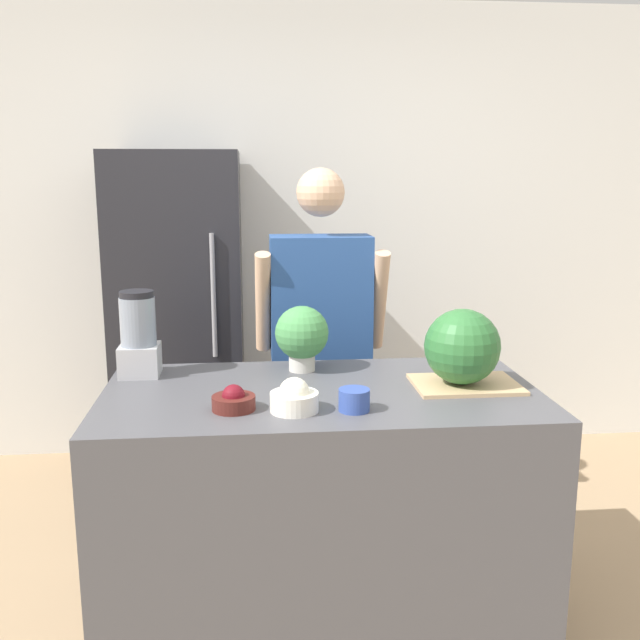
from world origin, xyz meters
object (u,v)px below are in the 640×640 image
at_px(person, 321,348).
at_px(blender, 139,336).
at_px(bowl_cream, 294,398).
at_px(potted_plant, 302,335).
at_px(bowl_cherries, 234,401).
at_px(bowl_small_blue, 354,400).
at_px(watermelon, 462,347).
at_px(refrigerator, 180,318).

bearing_deg(person, blender, -146.28).
relative_size(bowl_cream, blender, 0.48).
bearing_deg(bowl_cream, blender, 139.76).
bearing_deg(potted_plant, bowl_cream, -97.09).
height_order(blender, potted_plant, blender).
distance_m(bowl_cherries, blender, 0.59).
xyz_separation_m(person, potted_plant, (-0.12, -0.49, 0.18)).
bearing_deg(bowl_small_blue, watermelon, 27.77).
distance_m(person, watermelon, 0.90).
distance_m(refrigerator, person, 0.94).
xyz_separation_m(person, bowl_cherries, (-0.38, -0.95, 0.06)).
relative_size(watermelon, blender, 0.83).
xyz_separation_m(watermelon, potted_plant, (-0.56, 0.28, -0.01)).
xyz_separation_m(refrigerator, bowl_cream, (0.52, -1.60, 0.05)).
bearing_deg(bowl_cherries, bowl_cream, -9.41).
bearing_deg(potted_plant, watermelon, -26.33).
xyz_separation_m(bowl_small_blue, blender, (-0.76, 0.49, 0.12)).
distance_m(refrigerator, bowl_cherries, 1.60).
bearing_deg(refrigerator, bowl_small_blue, -66.03).
relative_size(refrigerator, bowl_cream, 11.02).
relative_size(person, bowl_small_blue, 16.23).
distance_m(bowl_cherries, potted_plant, 0.54).
bearing_deg(bowl_small_blue, blender, 147.08).
distance_m(watermelon, bowl_cherries, 0.85).
bearing_deg(blender, bowl_cream, -40.24).
bearing_deg(bowl_cherries, blender, 129.48).
distance_m(watermelon, blender, 1.22).
relative_size(bowl_small_blue, potted_plant, 0.40).
bearing_deg(bowl_cherries, person, 68.04).
relative_size(refrigerator, watermelon, 6.41).
bearing_deg(watermelon, potted_plant, 153.67).
bearing_deg(bowl_cherries, bowl_small_blue, -6.85).
xyz_separation_m(bowl_cream, blender, (-0.57, 0.48, 0.11)).
bearing_deg(refrigerator, blender, -92.23).
distance_m(bowl_cream, blender, 0.75).
height_order(refrigerator, person, refrigerator).
xyz_separation_m(person, blender, (-0.75, -0.50, 0.19)).
height_order(bowl_small_blue, blender, blender).
relative_size(blender, potted_plant, 1.28).
xyz_separation_m(bowl_cherries, bowl_cream, (0.20, -0.03, 0.01)).
height_order(bowl_cherries, blender, blender).
relative_size(person, watermelon, 6.10).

